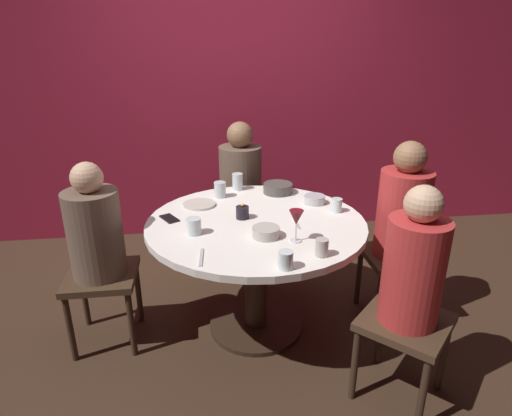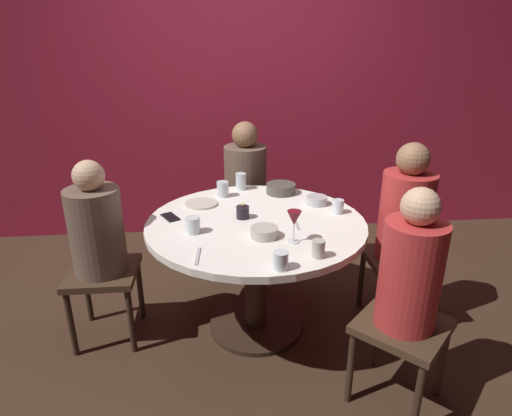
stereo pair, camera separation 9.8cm
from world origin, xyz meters
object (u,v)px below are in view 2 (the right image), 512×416
Objects in this scene: seated_diner_front_right at (410,279)px; cup_near_candle at (281,261)px; seated_diner_left at (97,234)px; cup_beside_wine at (338,207)px; wine_glass at (294,220)px; cell_phone at (170,217)px; candle_holder at (243,212)px; cup_by_right_diner at (241,181)px; bowl_small_white at (281,189)px; cup_center_front at (223,189)px; dinner_plate at (201,204)px; cup_by_left_diner at (193,225)px; cup_far_edge at (318,249)px; bowl_serving_large at (317,200)px; bowl_salad_center at (264,232)px; seated_diner_right at (405,218)px; seated_diner_back at (245,178)px; dining_table at (256,245)px.

cup_near_candle is (-0.60, 0.08, 0.08)m from seated_diner_front_right.
seated_diner_left reaches higher than cup_beside_wine.
seated_diner_front_right is (1.58, -0.66, 0.01)m from seated_diner_left.
cup_near_candle is 0.79m from cup_beside_wine.
wine_glass is 1.26× the size of cell_phone.
cup_by_right_diner reaches higher than candle_holder.
bowl_small_white is (-0.44, 1.13, 0.07)m from seated_diner_front_right.
cup_center_front is (-0.36, 0.74, -0.08)m from wine_glass.
seated_diner_left is 0.85m from candle_holder.
cup_by_left_diner is at bearing -94.15° from dinner_plate.
candle_holder is (-0.73, 0.71, 0.08)m from seated_diner_front_right.
bowl_small_white is 2.36× the size of cup_beside_wine.
cup_far_edge is at bearing -73.11° from cup_by_right_diner.
seated_diner_front_right is 0.44m from cup_far_edge.
cup_beside_wine is at bearing 65.68° from cup_far_edge.
cup_by_left_diner is at bearing -147.17° from candle_holder.
bowl_serving_large is (0.75, -0.06, 0.02)m from dinner_plate.
seated_diner_left is 1.36m from bowl_serving_large.
seated_diner_left is 0.98× the size of seated_diner_front_right.
bowl_salad_center is (-0.15, 0.08, -0.10)m from wine_glass.
bowl_serving_large is at bearing 77.90° from cup_far_edge.
cup_by_right_diner is (-0.47, 0.34, 0.03)m from bowl_serving_large.
seated_diner_front_right is 1.15m from cup_by_left_diner.
seated_diner_left is 0.95× the size of seated_diner_right.
bowl_salad_center is 1.68× the size of cup_far_edge.
cup_center_front is at bearing 17.33° from cell_phone.
seated_diner_back is at bearing -45.60° from seated_diner_right.
cup_far_edge reaches higher than bowl_small_white.
bowl_salad_center is 0.35m from cup_far_edge.
seated_diner_back is at bearing 90.00° from dining_table.
wine_glass is at bearing -60.52° from dining_table.
cup_far_edge is at bearing 10.56° from seated_diner_back.
bowl_serving_large is (0.24, 0.54, -0.10)m from wine_glass.
seated_diner_front_right is 0.93m from bowl_serving_large.
cup_near_candle is at bearing -46.20° from cup_by_left_diner.
dinner_plate is 1.04× the size of bowl_small_white.
seated_diner_back is (0.00, 0.93, 0.13)m from dining_table.
cell_phone is at bearing 178.98° from cup_beside_wine.
candle_holder reaches higher than cup_by_left_diner.
dinner_plate is at bearing 1.09° from seated_diner_front_right.
cup_by_right_diner reaches higher than cup_near_candle.
wine_glass reaches higher than cup_far_edge.
candle_holder is 1.05× the size of cup_by_left_diner.
dining_table is 1.08× the size of seated_diner_right.
cup_by_right_diner is at bearing 138.64° from cup_beside_wine.
seated_diner_left is 1.15m from cup_near_candle.
cell_phone is at bearing 149.97° from wine_glass.
dinner_plate is (0.59, 0.29, 0.05)m from seated_diner_left.
wine_glass is at bearing -59.62° from cell_phone.
seated_diner_back is at bearing 29.28° from cell_phone.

